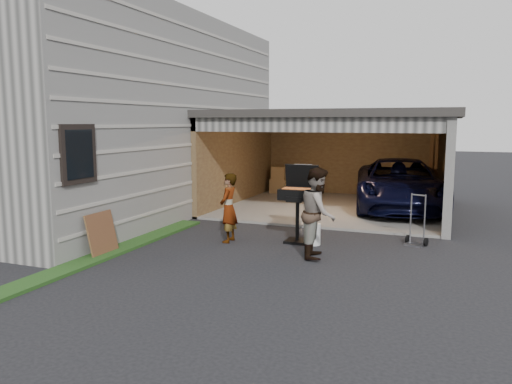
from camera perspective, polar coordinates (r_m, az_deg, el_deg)
ground at (r=9.41m, az=-4.19°, el=-7.98°), size 80.00×80.00×0.00m
house at (r=15.69m, az=-17.97°, el=8.22°), size 7.00×11.00×5.50m
groundcover_strip at (r=9.79m, az=-18.88°, el=-7.58°), size 0.50×8.00×0.06m
garage at (r=15.28m, az=9.54°, el=5.20°), size 6.80×6.30×2.90m
minivan at (r=15.20m, az=16.06°, el=0.66°), size 3.25×5.56×1.45m
woman at (r=10.77m, az=-3.15°, el=-1.82°), size 0.40×0.57×1.50m
man at (r=9.60m, az=7.12°, el=-2.36°), size 0.79×0.94×1.74m
bbq_grill at (r=10.74m, az=4.84°, el=-0.56°), size 0.75×0.66×1.67m
propane_tank at (r=10.68m, az=6.57°, el=-4.80°), size 0.40×0.40×0.46m
plywood_panel at (r=10.19m, az=-17.20°, el=-4.62°), size 0.21×0.77×0.85m
hand_truck at (r=11.10m, az=17.81°, el=-4.75°), size 0.49×0.45×1.09m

